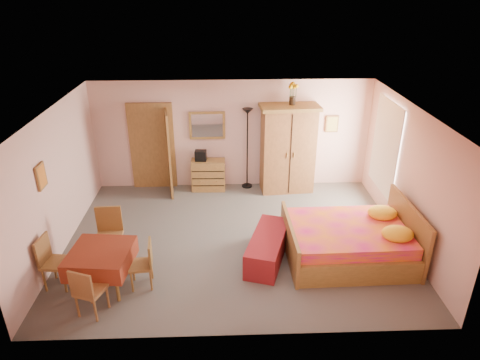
{
  "coord_description": "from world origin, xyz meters",
  "views": [
    {
      "loc": [
        -0.17,
        -7.11,
        4.65
      ],
      "look_at": [
        0.1,
        0.3,
        1.15
      ],
      "focal_mm": 32.0,
      "sensor_mm": 36.0,
      "label": 1
    }
  ],
  "objects_px": {
    "floor_lamp": "(247,149)",
    "sunflower_vase": "(293,93)",
    "stereo": "(201,156)",
    "dining_table": "(103,268)",
    "bed": "(349,232)",
    "chair_south": "(91,290)",
    "chair_west": "(57,262)",
    "wall_mirror": "(207,125)",
    "bench": "(268,247)",
    "wardrobe": "(288,149)",
    "chest_of_drawers": "(209,175)",
    "chair_north": "(109,237)",
    "chair_east": "(141,264)"
  },
  "relations": [
    {
      "from": "sunflower_vase",
      "to": "wardrobe",
      "type": "bearing_deg",
      "value": -136.01
    },
    {
      "from": "chest_of_drawers",
      "to": "chair_north",
      "type": "xyz_separation_m",
      "value": [
        -1.68,
        -2.87,
        0.13
      ]
    },
    {
      "from": "floor_lamp",
      "to": "chair_east",
      "type": "relative_size",
      "value": 2.38
    },
    {
      "from": "stereo",
      "to": "dining_table",
      "type": "xyz_separation_m",
      "value": [
        -1.46,
        -3.59,
        -0.52
      ]
    },
    {
      "from": "stereo",
      "to": "bed",
      "type": "xyz_separation_m",
      "value": [
        2.78,
        -2.91,
        -0.35
      ]
    },
    {
      "from": "floor_lamp",
      "to": "wardrobe",
      "type": "height_order",
      "value": "wardrobe"
    },
    {
      "from": "chest_of_drawers",
      "to": "chair_south",
      "type": "xyz_separation_m",
      "value": [
        -1.64,
        -4.2,
        0.05
      ]
    },
    {
      "from": "wall_mirror",
      "to": "wardrobe",
      "type": "distance_m",
      "value": 1.96
    },
    {
      "from": "chest_of_drawers",
      "to": "chair_north",
      "type": "height_order",
      "value": "chair_north"
    },
    {
      "from": "chair_south",
      "to": "wardrobe",
      "type": "bearing_deg",
      "value": 69.55
    },
    {
      "from": "bed",
      "to": "chair_south",
      "type": "relative_size",
      "value": 2.61
    },
    {
      "from": "floor_lamp",
      "to": "wall_mirror",
      "type": "bearing_deg",
      "value": 173.69
    },
    {
      "from": "chest_of_drawers",
      "to": "floor_lamp",
      "type": "bearing_deg",
      "value": 7.77
    },
    {
      "from": "chair_west",
      "to": "chair_east",
      "type": "relative_size",
      "value": 1.11
    },
    {
      "from": "sunflower_vase",
      "to": "chair_west",
      "type": "relative_size",
      "value": 0.55
    },
    {
      "from": "wall_mirror",
      "to": "sunflower_vase",
      "type": "relative_size",
      "value": 1.66
    },
    {
      "from": "bench",
      "to": "chair_north",
      "type": "relative_size",
      "value": 1.46
    },
    {
      "from": "floor_lamp",
      "to": "dining_table",
      "type": "xyz_separation_m",
      "value": [
        -2.56,
        -3.68,
        -0.63
      ]
    },
    {
      "from": "wardrobe",
      "to": "sunflower_vase",
      "type": "bearing_deg",
      "value": 39.46
    },
    {
      "from": "bench",
      "to": "chair_west",
      "type": "distance_m",
      "value": 3.58
    },
    {
      "from": "wall_mirror",
      "to": "bed",
      "type": "height_order",
      "value": "wall_mirror"
    },
    {
      "from": "stereo",
      "to": "sunflower_vase",
      "type": "distance_m",
      "value": 2.56
    },
    {
      "from": "bed",
      "to": "chair_west",
      "type": "xyz_separation_m",
      "value": [
        -4.98,
        -0.63,
        -0.06
      ]
    },
    {
      "from": "stereo",
      "to": "bench",
      "type": "xyz_separation_m",
      "value": [
        1.32,
        -2.93,
        -0.63
      ]
    },
    {
      "from": "chest_of_drawers",
      "to": "chair_north",
      "type": "bearing_deg",
      "value": -119.01
    },
    {
      "from": "floor_lamp",
      "to": "chair_north",
      "type": "distance_m",
      "value": 3.99
    },
    {
      "from": "stereo",
      "to": "dining_table",
      "type": "relative_size",
      "value": 0.28
    },
    {
      "from": "chair_west",
      "to": "chair_east",
      "type": "bearing_deg",
      "value": 94.48
    },
    {
      "from": "chair_south",
      "to": "chair_east",
      "type": "height_order",
      "value": "chair_south"
    },
    {
      "from": "chest_of_drawers",
      "to": "chair_east",
      "type": "distance_m",
      "value": 3.71
    },
    {
      "from": "wardrobe",
      "to": "bench",
      "type": "relative_size",
      "value": 1.42
    },
    {
      "from": "wardrobe",
      "to": "bed",
      "type": "relative_size",
      "value": 0.93
    },
    {
      "from": "wardrobe",
      "to": "sunflower_vase",
      "type": "xyz_separation_m",
      "value": [
        0.06,
        0.05,
        1.3
      ]
    },
    {
      "from": "bed",
      "to": "dining_table",
      "type": "height_order",
      "value": "bed"
    },
    {
      "from": "bench",
      "to": "chest_of_drawers",
      "type": "bearing_deg",
      "value": 111.61
    },
    {
      "from": "wall_mirror",
      "to": "floor_lamp",
      "type": "bearing_deg",
      "value": -7.82
    },
    {
      "from": "floor_lamp",
      "to": "chair_south",
      "type": "xyz_separation_m",
      "value": [
        -2.58,
        -4.3,
        -0.56
      ]
    },
    {
      "from": "stereo",
      "to": "chair_north",
      "type": "bearing_deg",
      "value": -117.6
    },
    {
      "from": "chair_south",
      "to": "chair_north",
      "type": "relative_size",
      "value": 0.85
    },
    {
      "from": "bench",
      "to": "stereo",
      "type": "bearing_deg",
      "value": 114.32
    },
    {
      "from": "bed",
      "to": "bench",
      "type": "bearing_deg",
      "value": 179.32
    },
    {
      "from": "chest_of_drawers",
      "to": "wardrobe",
      "type": "relative_size",
      "value": 0.38
    },
    {
      "from": "floor_lamp",
      "to": "bed",
      "type": "bearing_deg",
      "value": -60.86
    },
    {
      "from": "wall_mirror",
      "to": "wardrobe",
      "type": "bearing_deg",
      "value": -10.2
    },
    {
      "from": "stereo",
      "to": "chair_west",
      "type": "xyz_separation_m",
      "value": [
        -2.2,
        -3.54,
        -0.41
      ]
    },
    {
      "from": "bench",
      "to": "chair_north",
      "type": "bearing_deg",
      "value": 179.16
    },
    {
      "from": "floor_lamp",
      "to": "sunflower_vase",
      "type": "xyz_separation_m",
      "value": [
        0.99,
        -0.13,
        1.36
      ]
    },
    {
      "from": "wall_mirror",
      "to": "bed",
      "type": "distance_m",
      "value": 4.19
    },
    {
      "from": "bed",
      "to": "bench",
      "type": "xyz_separation_m",
      "value": [
        -1.46,
        -0.01,
        -0.27
      ]
    },
    {
      "from": "chest_of_drawers",
      "to": "wardrobe",
      "type": "bearing_deg",
      "value": -1.06
    }
  ]
}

